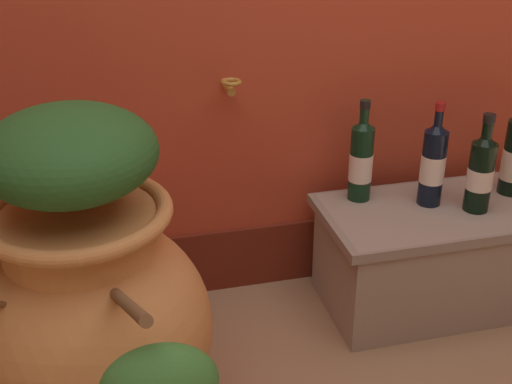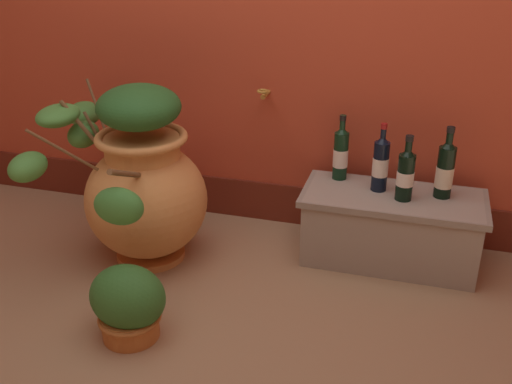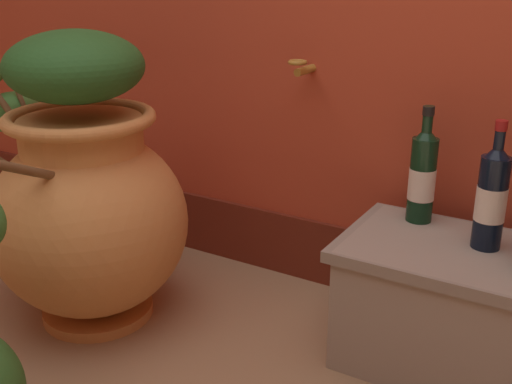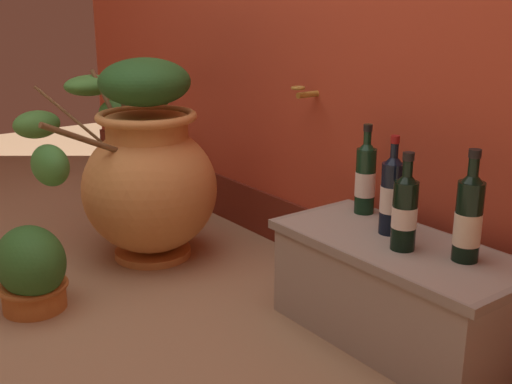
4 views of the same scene
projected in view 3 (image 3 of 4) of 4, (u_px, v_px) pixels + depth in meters
The scene contains 4 objects.
terracotta_urn at pixel (80, 194), 1.79m from camera, with size 0.80×0.86×0.84m.
stone_ledge at pixel (505, 317), 1.56m from camera, with size 0.83×0.39×0.34m.
wine_bottle_left at pixel (492, 195), 1.53m from camera, with size 0.07×0.07×0.32m.
wine_bottle_right at pixel (423, 174), 1.69m from camera, with size 0.07×0.07×0.32m.
Camera 3 is at (0.79, -0.62, 1.01)m, focal length 44.25 mm.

